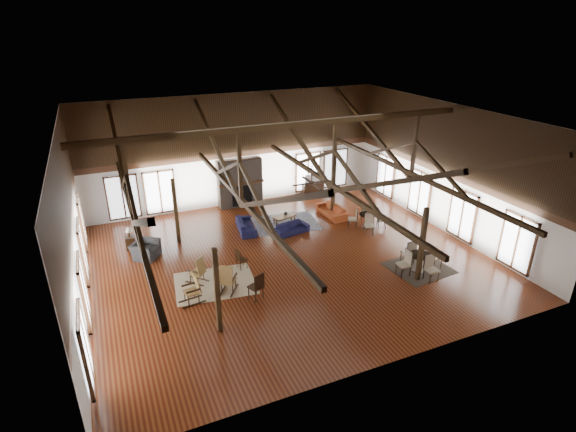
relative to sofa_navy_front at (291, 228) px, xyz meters
name	(u,v)px	position (x,y,z in m)	size (l,w,h in m)	color
floor	(289,259)	(-1.11, -2.28, -0.25)	(16.00, 16.00, 0.00)	#642F15
ceiling	(289,118)	(-1.11, -2.28, 5.75)	(16.00, 14.00, 0.02)	black
wall_back	(237,151)	(-1.11, 4.72, 2.75)	(16.00, 0.02, 6.00)	silver
wall_front	(393,278)	(-1.11, -9.28, 2.75)	(16.00, 0.02, 6.00)	silver
wall_left	(71,227)	(-9.11, -2.28, 2.75)	(0.02, 14.00, 6.00)	silver
wall_right	(446,169)	(6.89, -2.28, 2.75)	(0.02, 14.00, 6.00)	silver
roof_truss	(289,169)	(-1.11, -2.28, 3.78)	(15.60, 14.07, 3.14)	#31200D
post_grid	(289,227)	(-1.11, -2.28, 1.27)	(8.16, 7.16, 3.05)	#31200D
fireplace	(240,183)	(-1.11, 4.39, 1.04)	(2.50, 0.69, 2.60)	brown
ceiling_fan	(312,182)	(-0.61, -3.28, 3.48)	(1.60, 1.60, 0.75)	black
sofa_navy_front	(291,228)	(0.00, 0.00, 0.00)	(1.73, 0.67, 0.50)	#131335
sofa_navy_left	(246,225)	(-1.89, 1.14, 0.03)	(0.74, 1.90, 0.55)	#131335
sofa_orange	(331,210)	(2.77, 1.09, 0.04)	(0.78, 2.01, 0.59)	#A64520
coffee_table	(284,217)	(0.12, 1.15, 0.13)	(1.25, 0.86, 0.44)	brown
vase	(286,213)	(0.23, 1.23, 0.28)	(0.18, 0.18, 0.19)	#B2B2B2
armchair	(146,250)	(-6.69, 0.32, 0.11)	(1.10, 0.96, 0.72)	#2A2A2D
side_table_lamp	(130,240)	(-7.21, 1.48, 0.15)	(0.42, 0.42, 1.07)	black
rocking_chair_a	(199,271)	(-5.06, -2.59, 0.25)	(0.89, 0.90, 1.07)	olive
rocking_chair_b	(227,280)	(-4.23, -3.70, 0.30)	(0.91, 1.02, 1.18)	olive
rocking_chair_c	(194,289)	(-5.50, -3.81, 0.29)	(0.95, 0.59, 1.14)	olive
side_chair_a	(240,258)	(-3.27, -2.24, 0.26)	(0.45, 0.45, 0.88)	black
side_chair_b	(257,285)	(-3.36, -4.59, 0.38)	(0.60, 0.60, 1.09)	black
cafe_table_near	(420,260)	(3.32, -5.28, 0.28)	(2.02, 2.02, 1.06)	black
cafe_table_far	(367,218)	(3.68, -0.88, 0.24)	(1.89, 1.89, 0.99)	black
cup_near	(421,254)	(3.31, -5.31, 0.55)	(0.11, 0.11, 0.09)	#B2B2B2
cup_far	(367,213)	(3.63, -0.89, 0.51)	(0.13, 0.13, 0.10)	#B2B2B2
tv_console	(312,188)	(3.33, 4.47, 0.06)	(1.25, 0.47, 0.63)	black
television	(312,178)	(3.30, 4.47, 0.66)	(0.99, 0.13, 0.57)	#B2B2B2
rug_tan	(215,283)	(-4.52, -2.91, -0.25)	(3.04, 2.39, 0.01)	tan
rug_navy	(286,223)	(0.20, 1.16, -0.25)	(3.15, 2.36, 0.01)	#182045
rug_dark	(419,268)	(3.51, -5.09, -0.25)	(2.34, 2.13, 0.01)	black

